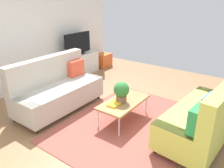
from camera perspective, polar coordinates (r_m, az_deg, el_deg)
The scene contains 14 objects.
ground_plane at distance 4.32m, azimuth 0.53°, elevation -9.68°, with size 7.68×7.68×0.00m, color #936B47.
wall_far at distance 5.82m, azimuth -23.12°, elevation 12.24°, with size 6.40×0.12×2.90m, color white.
area_rug at distance 4.23m, azimuth 4.94°, elevation -10.40°, with size 2.90×2.20×0.01m, color #9E4C42.
couch_beige at distance 4.75m, azimuth -14.05°, elevation -1.29°, with size 1.90×0.85×1.10m.
couch_green at distance 3.92m, azimuth 23.35°, elevation -7.68°, with size 1.97×1.01×1.10m.
coffee_table at distance 4.17m, azimuth 3.11°, elevation -4.76°, with size 1.10×0.56×0.42m.
tv_console at distance 6.77m, azimuth -8.72°, elevation 5.06°, with size 1.40×0.44×0.64m, color silver.
tv at distance 6.60m, azimuth -8.91°, elevation 10.28°, with size 1.00×0.20×0.64m.
storage_trunk at distance 7.53m, azimuth -2.28°, elevation 6.23°, with size 0.52×0.40×0.44m, color orange.
potted_plant at distance 4.04m, azimuth 2.47°, elevation -1.83°, with size 0.29×0.29×0.39m.
table_book_0 at distance 3.99m, azimuth 0.53°, elevation -5.30°, with size 0.24×0.18×0.03m, color gold.
vase_0 at distance 6.32m, azimuth -12.92°, elevation 7.17°, with size 0.09×0.09×0.13m, color #B24C4C.
bottle_0 at distance 6.35m, azimuth -11.39°, elevation 7.61°, with size 0.06×0.06×0.19m, color #3F8C4C.
bottle_1 at distance 6.42m, azimuth -10.69°, elevation 7.88°, with size 0.06×0.06×0.20m, color orange.
Camera 1 is at (-3.00, -2.12, 2.27)m, focal length 35.04 mm.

